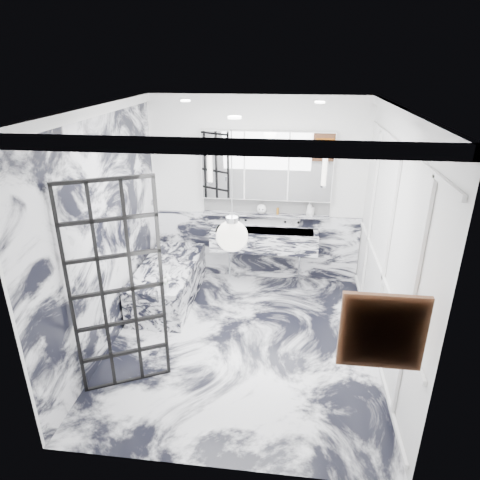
# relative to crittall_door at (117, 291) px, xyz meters

# --- Properties ---
(floor) EXTENTS (3.60, 3.60, 0.00)m
(floor) POSITION_rel_crittall_door_xyz_m (1.15, 0.85, -1.13)
(floor) COLOR silver
(floor) RESTS_ON ground
(ceiling) EXTENTS (3.60, 3.60, 0.00)m
(ceiling) POSITION_rel_crittall_door_xyz_m (1.15, 0.85, 1.67)
(ceiling) COLOR white
(ceiling) RESTS_ON wall_back
(wall_back) EXTENTS (3.60, 0.00, 3.60)m
(wall_back) POSITION_rel_crittall_door_xyz_m (1.15, 2.65, 0.27)
(wall_back) COLOR white
(wall_back) RESTS_ON floor
(wall_front) EXTENTS (3.60, 0.00, 3.60)m
(wall_front) POSITION_rel_crittall_door_xyz_m (1.15, -0.95, 0.27)
(wall_front) COLOR white
(wall_front) RESTS_ON floor
(wall_left) EXTENTS (0.00, 3.60, 3.60)m
(wall_left) POSITION_rel_crittall_door_xyz_m (-0.45, 0.85, 0.27)
(wall_left) COLOR white
(wall_left) RESTS_ON floor
(wall_right) EXTENTS (0.00, 3.60, 3.60)m
(wall_right) POSITION_rel_crittall_door_xyz_m (2.75, 0.85, 0.27)
(wall_right) COLOR white
(wall_right) RESTS_ON floor
(marble_clad_back) EXTENTS (3.18, 0.05, 1.05)m
(marble_clad_back) POSITION_rel_crittall_door_xyz_m (1.15, 2.63, -0.60)
(marble_clad_back) COLOR silver
(marble_clad_back) RESTS_ON floor
(marble_clad_left) EXTENTS (0.02, 3.56, 2.68)m
(marble_clad_left) POSITION_rel_crittall_door_xyz_m (-0.44, 0.85, 0.21)
(marble_clad_left) COLOR silver
(marble_clad_left) RESTS_ON floor
(panel_molding) EXTENTS (0.03, 3.40, 2.30)m
(panel_molding) POSITION_rel_crittall_door_xyz_m (2.73, 0.85, 0.17)
(panel_molding) COLOR white
(panel_molding) RESTS_ON floor
(soap_bottle_a) EXTENTS (0.10, 0.10, 0.22)m
(soap_bottle_a) POSITION_rel_crittall_door_xyz_m (1.95, 2.56, 0.07)
(soap_bottle_a) COLOR #8C5919
(soap_bottle_a) RESTS_ON ledge
(soap_bottle_b) EXTENTS (0.11, 0.11, 0.19)m
(soap_bottle_b) POSITION_rel_crittall_door_xyz_m (1.97, 2.56, 0.06)
(soap_bottle_b) COLOR #4C4C51
(soap_bottle_b) RESTS_ON ledge
(soap_bottle_c) EXTENTS (0.14, 0.14, 0.16)m
(soap_bottle_c) POSITION_rel_crittall_door_xyz_m (1.96, 2.56, 0.04)
(soap_bottle_c) COLOR silver
(soap_bottle_c) RESTS_ON ledge
(face_pot) EXTENTS (0.15, 0.15, 0.15)m
(face_pot) POSITION_rel_crittall_door_xyz_m (1.24, 2.56, 0.04)
(face_pot) COLOR white
(face_pot) RESTS_ON ledge
(amber_bottle) EXTENTS (0.04, 0.04, 0.10)m
(amber_bottle) POSITION_rel_crittall_door_xyz_m (1.48, 2.56, 0.01)
(amber_bottle) COLOR #8C5919
(amber_bottle) RESTS_ON ledge
(flower_vase) EXTENTS (0.08, 0.08, 0.12)m
(flower_vase) POSITION_rel_crittall_door_xyz_m (0.16, 1.00, -0.52)
(flower_vase) COLOR silver
(flower_vase) RESTS_ON bathtub
(crittall_door) EXTENTS (0.81, 0.43, 2.26)m
(crittall_door) POSITION_rel_crittall_door_xyz_m (0.00, 0.00, 0.00)
(crittall_door) COLOR black
(crittall_door) RESTS_ON floor
(artwork) EXTENTS (0.50, 0.05, 0.50)m
(artwork) POSITION_rel_crittall_door_xyz_m (2.35, -0.91, 0.35)
(artwork) COLOR #B55412
(artwork) RESTS_ON wall_front
(pendant_light) EXTENTS (0.27, 0.27, 0.27)m
(pendant_light) POSITION_rel_crittall_door_xyz_m (1.18, -0.22, 0.74)
(pendant_light) COLOR white
(pendant_light) RESTS_ON ceiling
(trough_sink) EXTENTS (1.60, 0.45, 0.30)m
(trough_sink) POSITION_rel_crittall_door_xyz_m (1.30, 2.41, -0.40)
(trough_sink) COLOR silver
(trough_sink) RESTS_ON wall_back
(ledge) EXTENTS (1.90, 0.14, 0.04)m
(ledge) POSITION_rel_crittall_door_xyz_m (1.30, 2.57, -0.06)
(ledge) COLOR silver
(ledge) RESTS_ON wall_back
(subway_tile) EXTENTS (1.90, 0.03, 0.23)m
(subway_tile) POSITION_rel_crittall_door_xyz_m (1.30, 2.64, 0.08)
(subway_tile) COLOR white
(subway_tile) RESTS_ON wall_back
(mirror_cabinet) EXTENTS (1.90, 0.16, 1.00)m
(mirror_cabinet) POSITION_rel_crittall_door_xyz_m (1.30, 2.58, 0.69)
(mirror_cabinet) COLOR white
(mirror_cabinet) RESTS_ON wall_back
(sconce_left) EXTENTS (0.07, 0.07, 0.40)m
(sconce_left) POSITION_rel_crittall_door_xyz_m (0.48, 2.48, 0.65)
(sconce_left) COLOR white
(sconce_left) RESTS_ON mirror_cabinet
(sconce_right) EXTENTS (0.07, 0.07, 0.40)m
(sconce_right) POSITION_rel_crittall_door_xyz_m (2.12, 2.48, 0.65)
(sconce_right) COLOR white
(sconce_right) RESTS_ON mirror_cabinet
(bathtub) EXTENTS (0.75, 1.65, 0.55)m
(bathtub) POSITION_rel_crittall_door_xyz_m (-0.03, 1.75, -0.85)
(bathtub) COLOR silver
(bathtub) RESTS_ON floor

